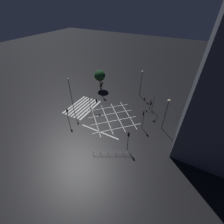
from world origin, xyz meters
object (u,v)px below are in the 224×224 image
at_px(traffic_light_nw_cross, 147,101).
at_px(street_lamp_east, 70,91).
at_px(traffic_light_sw_main, 101,87).
at_px(street_lamp_west, 167,107).
at_px(traffic_light_ne_main, 128,137).
at_px(street_lamp_far, 142,77).
at_px(traffic_light_nw_main, 152,102).
at_px(traffic_light_sw_cross, 102,86).
at_px(street_tree_near, 100,76).
at_px(traffic_light_median_south, 94,101).
at_px(traffic_light_median_north, 143,116).
at_px(traffic_light_se_main, 68,113).

height_order(traffic_light_nw_cross, street_lamp_east, street_lamp_east).
relative_size(traffic_light_sw_main, traffic_light_nw_cross, 1.25).
height_order(traffic_light_sw_main, street_lamp_east, street_lamp_east).
relative_size(traffic_light_sw_main, street_lamp_west, 0.53).
xyz_separation_m(traffic_light_ne_main, street_lamp_far, (-19.70, -4.84, 2.69)).
xyz_separation_m(traffic_light_nw_main, traffic_light_sw_cross, (-1.49, -14.80, 0.09)).
height_order(traffic_light_sw_cross, street_lamp_west, street_lamp_west).
xyz_separation_m(traffic_light_ne_main, street_tree_near, (-17.79, -17.23, 1.25)).
bearing_deg(traffic_light_sw_cross, street_lamp_east, -105.20).
xyz_separation_m(traffic_light_sw_main, street_lamp_west, (5.47, 18.83, 3.07)).
xyz_separation_m(traffic_light_sw_main, traffic_light_median_south, (6.74, 1.92, -0.23)).
bearing_deg(traffic_light_median_south, traffic_light_median_north, -2.49).
xyz_separation_m(traffic_light_sw_main, street_tree_near, (-3.58, -2.75, 1.53)).
bearing_deg(traffic_light_sw_cross, traffic_light_nw_main, -5.76).
xyz_separation_m(traffic_light_ne_main, traffic_light_se_main, (-0.20, -14.45, -0.08)).
relative_size(traffic_light_median_north, traffic_light_sw_cross, 1.00).
bearing_deg(traffic_light_nw_main, street_lamp_east, -64.60).
bearing_deg(traffic_light_ne_main, traffic_light_nw_main, -1.96).
distance_m(traffic_light_nw_cross, street_lamp_east, 18.86).
relative_size(traffic_light_sw_cross, traffic_light_nw_cross, 1.44).
bearing_deg(street_tree_near, street_lamp_far, 98.75).
bearing_deg(traffic_light_sw_main, traffic_light_median_north, 63.77).
bearing_deg(street_lamp_far, traffic_light_sw_main, -60.33).
bearing_deg(street_tree_near, street_lamp_west, 67.25).
bearing_deg(street_tree_near, traffic_light_nw_cross, 77.89).
bearing_deg(street_lamp_west, street_lamp_far, -140.00).
height_order(traffic_light_ne_main, street_tree_near, street_tree_near).
distance_m(traffic_light_se_main, street_lamp_far, 21.91).
xyz_separation_m(traffic_light_sw_cross, street_lamp_far, (-5.23, 9.51, 2.58)).
bearing_deg(street_lamp_west, traffic_light_median_south, -85.70).
bearing_deg(street_lamp_far, traffic_light_nw_cross, 34.24).
xyz_separation_m(traffic_light_sw_main, street_lamp_far, (-5.49, 9.64, 2.98)).
bearing_deg(traffic_light_sw_main, traffic_light_median_south, 15.91).
distance_m(traffic_light_median_south, street_lamp_east, 6.14).
relative_size(traffic_light_median_south, street_lamp_east, 0.41).
relative_size(traffic_light_se_main, street_lamp_west, 0.56).
relative_size(traffic_light_ne_main, street_tree_near, 0.73).
height_order(traffic_light_nw_main, traffic_light_sw_main, traffic_light_nw_main).
bearing_deg(traffic_light_sw_main, street_lamp_west, 73.81).
xyz_separation_m(traffic_light_ne_main, traffic_light_sw_cross, (-14.46, -14.35, 0.12)).
height_order(traffic_light_median_north, traffic_light_se_main, traffic_light_median_north).
height_order(traffic_light_nw_main, street_lamp_far, street_lamp_far).
relative_size(traffic_light_sw_cross, street_lamp_west, 0.60).
xyz_separation_m(street_lamp_west, street_lamp_far, (-10.96, -9.20, -0.09)).
xyz_separation_m(traffic_light_se_main, traffic_light_sw_main, (-14.01, -0.03, -0.20)).
relative_size(traffic_light_median_north, traffic_light_ne_main, 1.04).
bearing_deg(street_tree_near, traffic_light_sw_main, 37.51).
bearing_deg(traffic_light_sw_cross, traffic_light_nw_cross, -0.49).
distance_m(traffic_light_median_north, traffic_light_sw_cross, 16.52).
bearing_deg(street_lamp_east, street_lamp_west, 100.76).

